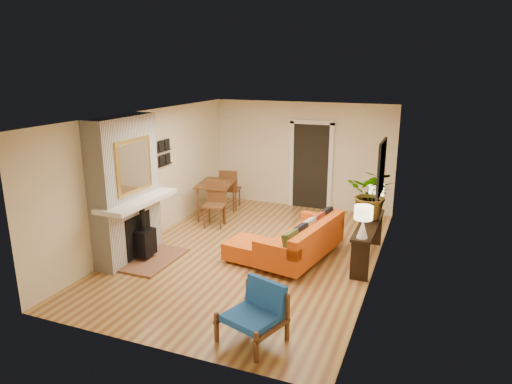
% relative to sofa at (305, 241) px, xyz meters
% --- Properties ---
extents(room_shell, '(6.50, 6.50, 6.50)m').
position_rel_sofa_xyz_m(room_shell, '(-0.39, 2.52, 0.89)').
color(room_shell, tan).
rests_on(room_shell, ground).
extents(fireplace, '(1.09, 1.68, 2.60)m').
position_rel_sofa_xyz_m(fireplace, '(-3.00, -1.11, 0.89)').
color(fireplace, white).
rests_on(fireplace, ground).
extents(sofa, '(1.22, 2.14, 0.79)m').
position_rel_sofa_xyz_m(sofa, '(0.00, 0.00, 0.00)').
color(sofa, silver).
rests_on(sofa, ground).
extents(ottoman, '(0.81, 0.81, 0.36)m').
position_rel_sofa_xyz_m(ottoman, '(-0.95, -0.42, -0.14)').
color(ottoman, silver).
rests_on(ottoman, ground).
extents(blue_chair, '(0.90, 0.89, 0.75)m').
position_rel_sofa_xyz_m(blue_chair, '(0.11, -2.67, 0.06)').
color(blue_chair, brown).
rests_on(blue_chair, ground).
extents(dining_table, '(1.01, 1.90, 1.00)m').
position_rel_sofa_xyz_m(dining_table, '(-2.52, 1.63, 0.31)').
color(dining_table, brown).
rests_on(dining_table, ground).
extents(console_table, '(0.34, 1.85, 0.72)m').
position_rel_sofa_xyz_m(console_table, '(1.07, 0.33, 0.23)').
color(console_table, black).
rests_on(console_table, ground).
extents(lamp_near, '(0.30, 0.30, 0.54)m').
position_rel_sofa_xyz_m(lamp_near, '(1.07, -0.44, 0.71)').
color(lamp_near, white).
rests_on(lamp_near, console_table).
extents(lamp_far, '(0.30, 0.30, 0.54)m').
position_rel_sofa_xyz_m(lamp_far, '(1.07, 1.08, 0.71)').
color(lamp_far, white).
rests_on(lamp_far, console_table).
extents(houseplant, '(0.90, 0.80, 0.93)m').
position_rel_sofa_xyz_m(houseplant, '(1.06, 0.61, 0.84)').
color(houseplant, '#1E5919').
rests_on(houseplant, console_table).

